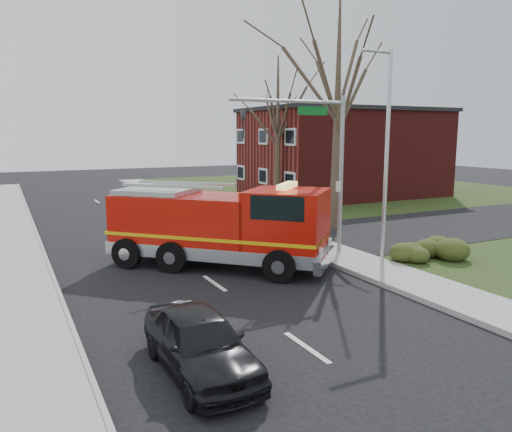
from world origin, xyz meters
name	(u,v)px	position (x,y,z in m)	size (l,w,h in m)	color
ground	(214,284)	(0.00, 0.00, 0.00)	(120.00, 120.00, 0.00)	black
sidewalk_right	(355,261)	(6.20, 0.00, 0.07)	(2.40, 80.00, 0.15)	gray
sidewalk_left	(22,309)	(-6.20, 0.00, 0.07)	(2.40, 80.00, 0.15)	gray
brick_building	(344,153)	(19.00, 18.00, 3.66)	(15.40, 10.40, 7.25)	maroon
health_center_sign	(289,200)	(10.50, 12.50, 0.88)	(0.12, 2.00, 1.40)	#43100F
hedge_corner	(424,247)	(9.00, -1.00, 0.58)	(2.80, 2.00, 0.90)	#2F3E16
bare_tree_near	(338,91)	(9.50, 6.00, 7.41)	(6.00, 6.00, 12.00)	#392E21
bare_tree_far	(278,115)	(11.00, 15.00, 6.49)	(5.25, 5.25, 10.50)	#392E21
traffic_signal_mast	(316,147)	(5.21, 1.50, 4.71)	(5.29, 0.18, 6.80)	gray
streetlight_pole	(386,151)	(7.14, -0.50, 4.55)	(1.48, 0.16, 8.40)	#B7BABF
fire_engine	(221,228)	(1.16, 2.04, 1.55)	(8.03, 8.03, 3.42)	#BE1108
parked_car_maroon	(200,342)	(-2.80, -6.02, 0.71)	(1.68, 4.18, 1.42)	black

